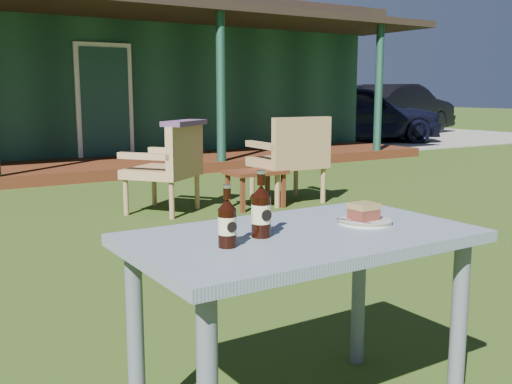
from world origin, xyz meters
TOP-DOWN VIEW (x-y plane):
  - ground at (0.00, 0.00)m, footprint 80.00×80.00m
  - gravel_strip at (10.50, 8.50)m, footprint 9.00×6.00m
  - car_near at (8.60, 7.85)m, footprint 4.56×3.21m
  - car_far at (11.56, 9.31)m, footprint 4.60×2.49m
  - cafe_table at (0.00, -1.60)m, footprint 1.20×0.70m
  - plate at (0.29, -1.61)m, footprint 0.20×0.20m
  - cake_slice at (0.28, -1.60)m, footprint 0.09×0.09m
  - fork at (0.22, -1.62)m, footprint 0.06×0.14m
  - cola_bottle_near at (-0.16, -1.58)m, footprint 0.07×0.07m
  - cola_bottle_far at (-0.32, -1.64)m, footprint 0.06×0.06m
  - bottle_cap at (-0.08, -1.51)m, footprint 0.03×0.03m
  - armchair_left at (1.24, 2.27)m, footprint 0.89×0.88m
  - armchair_right at (2.60, 2.05)m, footprint 0.73×0.69m
  - floral_throw at (1.35, 2.13)m, footprint 0.61×0.53m
  - side_table at (2.10, 2.01)m, footprint 0.60×0.40m

SIDE VIEW (x-z plane):
  - ground at x=0.00m, z-range 0.00..0.00m
  - gravel_strip at x=10.50m, z-range 0.00..0.02m
  - side_table at x=2.10m, z-range 0.14..0.54m
  - armchair_left at x=1.24m, z-range 0.06..0.94m
  - armchair_right at x=2.60m, z-range 0.06..1.01m
  - cafe_table at x=0.00m, z-range 0.26..0.98m
  - car_near at x=8.60m, z-range 0.00..1.44m
  - car_far at x=11.56m, z-range 0.00..1.44m
  - bottle_cap at x=-0.08m, z-range 0.72..0.73m
  - plate at x=0.29m, z-range 0.72..0.74m
  - fork at x=0.22m, z-range 0.73..0.74m
  - cake_slice at x=0.28m, z-range 0.73..0.80m
  - cola_bottle_far at x=-0.32m, z-range 0.70..0.90m
  - cola_bottle_near at x=-0.16m, z-range 0.70..0.92m
  - floral_throw at x=1.35m, z-range 0.88..0.93m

